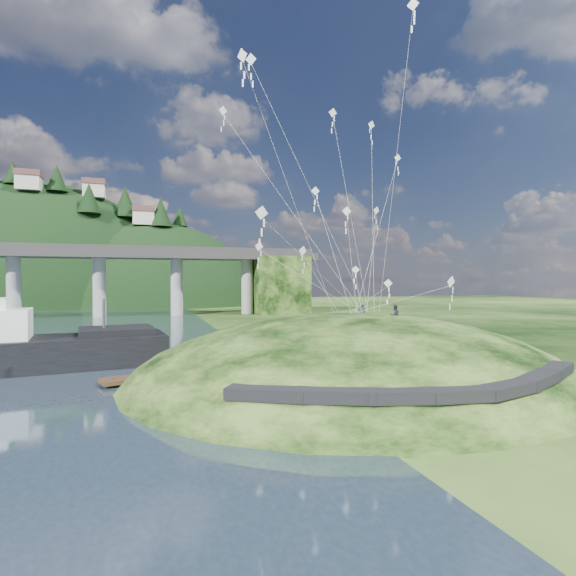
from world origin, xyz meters
name	(u,v)px	position (x,y,z in m)	size (l,w,h in m)	color
ground	(259,392)	(0.00, 0.00, 0.00)	(320.00, 320.00, 0.00)	black
grass_hill	(352,398)	(8.00, 2.00, -1.50)	(36.00, 32.00, 13.00)	black
footpath	(441,386)	(7.46, -9.74, 2.08)	(22.29, 5.84, 0.83)	black
bridge	(45,270)	(-26.46, 70.07, 9.70)	(160.00, 11.00, 15.00)	#2D2B2B
far_ridge	(19,331)	(-43.58, 122.17, -7.44)	(153.00, 70.00, 94.50)	black
work_barge	(18,347)	(-17.57, 13.01, 2.02)	(23.63, 9.11, 8.06)	black
wooden_dock	(182,373)	(-4.66, 6.38, 0.38)	(12.01, 5.37, 0.86)	#332114
kite_flyers	(385,304)	(10.95, 2.18, 5.73)	(2.08, 3.53, 1.71)	#262933
kite_swarm	(332,176)	(7.18, 4.28, 16.18)	(18.76, 14.49, 21.36)	white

